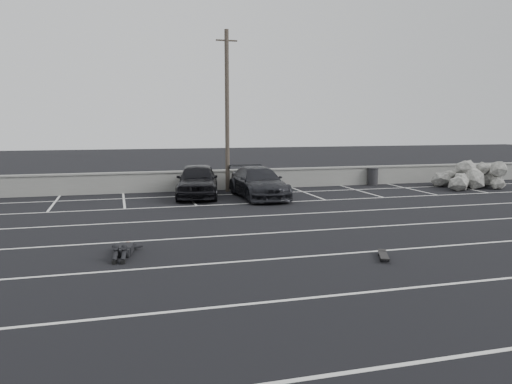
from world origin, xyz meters
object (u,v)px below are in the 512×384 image
object	(u,v)px
car_left	(197,180)
utility_pole	(227,111)
trash_bin	(373,176)
riprap_pile	(469,179)
skateboard	(384,256)
car_right	(258,183)
person	(125,245)

from	to	relation	value
car_left	utility_pole	world-z (taller)	utility_pole
trash_bin	riprap_pile	distance (m)	5.24
trash_bin	utility_pole	bearing A→B (deg)	-177.34
riprap_pile	skateboard	bearing A→B (deg)	-135.50
car_right	utility_pole	distance (m)	4.40
car_right	skateboard	bearing A→B (deg)	-89.91
car_left	trash_bin	distance (m)	10.64
car_left	car_right	xyz separation A→B (m)	(2.76, -1.00, -0.08)
riprap_pile	person	size ratio (longest dim) A/B	1.88
car_right	riprap_pile	distance (m)	12.41
car_left	skateboard	size ratio (longest dim) A/B	5.59
car_right	car_left	bearing A→B (deg)	159.21
car_right	trash_bin	xyz separation A→B (m)	(7.69, 3.00, -0.22)
person	trash_bin	bearing A→B (deg)	50.49
riprap_pile	person	bearing A→B (deg)	-152.86
car_left	utility_pole	bearing A→B (deg)	52.11
car_right	trash_bin	distance (m)	8.26
car_left	riprap_pile	bearing A→B (deg)	9.72
riprap_pile	person	world-z (taller)	riprap_pile
trash_bin	riprap_pile	size ratio (longest dim) A/B	0.23
trash_bin	person	bearing A→B (deg)	-139.59
car_left	trash_bin	xyz separation A→B (m)	(10.45, 2.00, -0.30)
trash_bin	person	size ratio (longest dim) A/B	0.43
car_left	person	size ratio (longest dim) A/B	2.06
riprap_pile	car_right	bearing A→B (deg)	-176.95
utility_pole	person	distance (m)	13.31
utility_pole	trash_bin	world-z (taller)	utility_pole
person	car_right	bearing A→B (deg)	64.80
trash_bin	person	world-z (taller)	trash_bin
car_right	skateboard	size ratio (longest dim) A/B	5.90
riprap_pile	person	xyz separation A→B (m)	(-18.70, -9.59, -0.23)
car_right	person	xyz separation A→B (m)	(-6.32, -8.93, -0.51)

